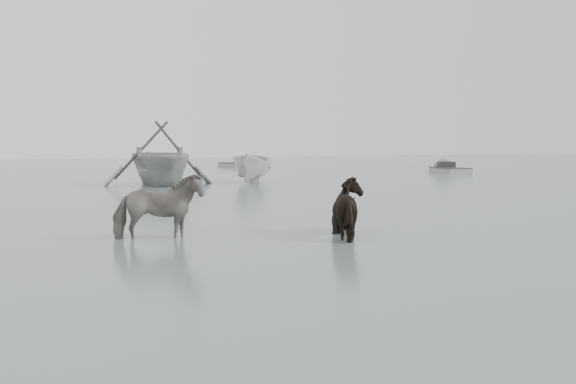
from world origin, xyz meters
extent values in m
plane|color=slate|center=(0.00, 0.00, 0.00)|extent=(140.00, 140.00, 0.00)
imported|color=black|center=(-3.57, 2.20, 0.84)|extent=(2.08, 1.14, 1.67)
imported|color=black|center=(0.68, 1.00, 0.80)|extent=(1.56, 1.76, 1.61)
imported|color=black|center=(0.83, 1.88, 0.55)|extent=(1.01, 0.90, 1.10)
imported|color=#9D9F9D|center=(-0.77, 19.35, 1.63)|extent=(5.97, 6.72, 3.26)
imported|color=beige|center=(4.04, 19.81, 0.82)|extent=(3.42, 4.47, 1.63)
camera|label=1|loc=(-5.76, -12.03, 2.18)|focal=40.00mm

